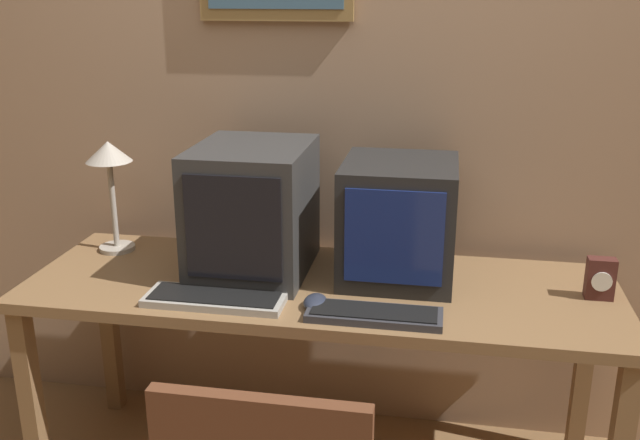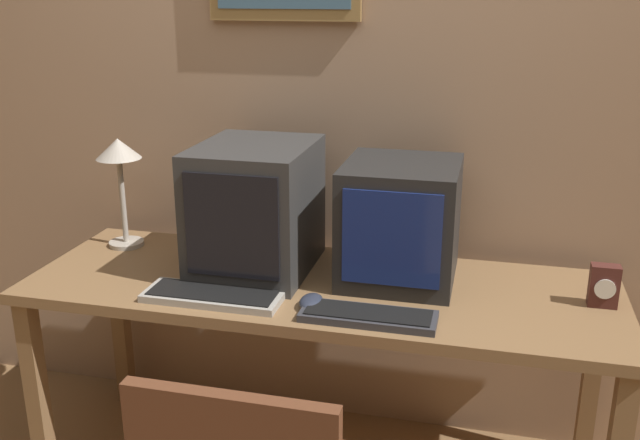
% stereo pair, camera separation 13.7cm
% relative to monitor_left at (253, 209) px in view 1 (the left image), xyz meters
% --- Properties ---
extents(wall_back, '(8.00, 0.08, 2.60)m').
position_rel_monitor_left_xyz_m(wall_back, '(0.23, 0.35, 0.37)').
color(wall_back, tan).
rests_on(wall_back, ground_plane).
extents(desk, '(1.88, 0.65, 0.73)m').
position_rel_monitor_left_xyz_m(desk, '(0.23, -0.07, -0.29)').
color(desk, olive).
rests_on(desk, ground_plane).
extents(monitor_left, '(0.36, 0.45, 0.42)m').
position_rel_monitor_left_xyz_m(monitor_left, '(0.00, 0.00, 0.00)').
color(monitor_left, '#333333').
rests_on(monitor_left, desk).
extents(monitor_right, '(0.36, 0.39, 0.38)m').
position_rel_monitor_left_xyz_m(monitor_right, '(0.47, 0.04, -0.02)').
color(monitor_right, black).
rests_on(monitor_right, desk).
extents(keyboard_main, '(0.42, 0.15, 0.03)m').
position_rel_monitor_left_xyz_m(keyboard_main, '(-0.05, -0.27, -0.20)').
color(keyboard_main, '#A8A399').
rests_on(keyboard_main, desk).
extents(keyboard_side, '(0.39, 0.13, 0.03)m').
position_rel_monitor_left_xyz_m(keyboard_side, '(0.43, -0.30, -0.20)').
color(keyboard_side, '#333338').
rests_on(keyboard_side, desk).
extents(mouse_near_keyboard, '(0.07, 0.11, 0.04)m').
position_rel_monitor_left_xyz_m(mouse_near_keyboard, '(0.25, -0.26, -0.19)').
color(mouse_near_keyboard, '#282D3D').
rests_on(mouse_near_keyboard, desk).
extents(desk_clock, '(0.08, 0.05, 0.13)m').
position_rel_monitor_left_xyz_m(desk_clock, '(1.09, -0.04, -0.15)').
color(desk_clock, '#4C231E').
rests_on(desk_clock, desk).
extents(desk_lamp, '(0.16, 0.16, 0.40)m').
position_rel_monitor_left_xyz_m(desk_lamp, '(-0.54, 0.09, 0.10)').
color(desk_lamp, '#B2A899').
rests_on(desk_lamp, desk).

